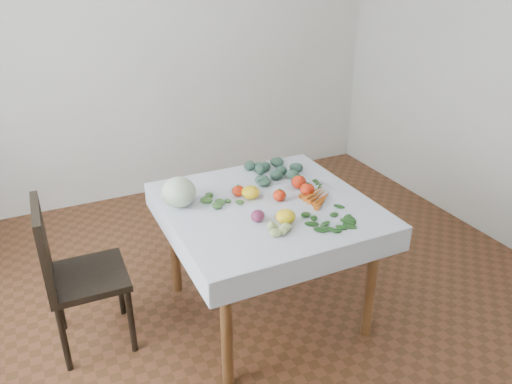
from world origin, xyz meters
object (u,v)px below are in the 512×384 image
(table, at_px, (267,219))
(heirloom_back, at_px, (251,192))
(chair, at_px, (69,268))
(carrot_bunch, at_px, (317,196))
(cabbage, at_px, (179,192))

(table, xyz_separation_m, heirloom_back, (-0.06, 0.10, 0.14))
(heirloom_back, bearing_deg, chair, 175.25)
(chair, xyz_separation_m, carrot_bunch, (1.37, -0.26, 0.25))
(carrot_bunch, bearing_deg, heirloom_back, 153.75)
(carrot_bunch, bearing_deg, table, 166.56)
(chair, height_order, heirloom_back, chair)
(chair, height_order, cabbage, cabbage)
(chair, bearing_deg, carrot_bunch, -10.53)
(chair, relative_size, carrot_bunch, 3.69)
(table, xyz_separation_m, carrot_bunch, (0.29, -0.07, 0.12))
(heirloom_back, relative_size, carrot_bunch, 0.43)
(chair, relative_size, heirloom_back, 8.62)
(table, height_order, chair, chair)
(chair, height_order, carrot_bunch, chair)
(heirloom_back, distance_m, carrot_bunch, 0.38)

